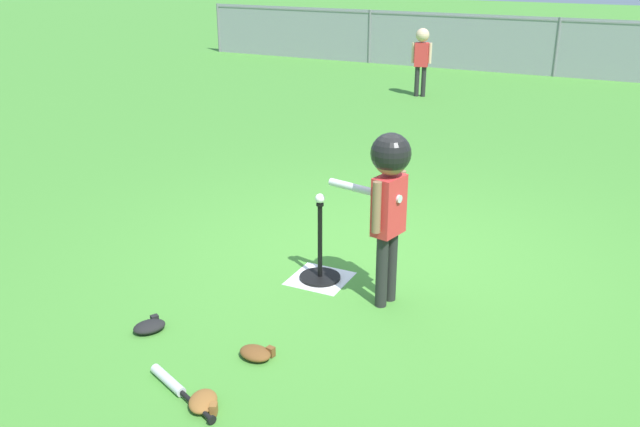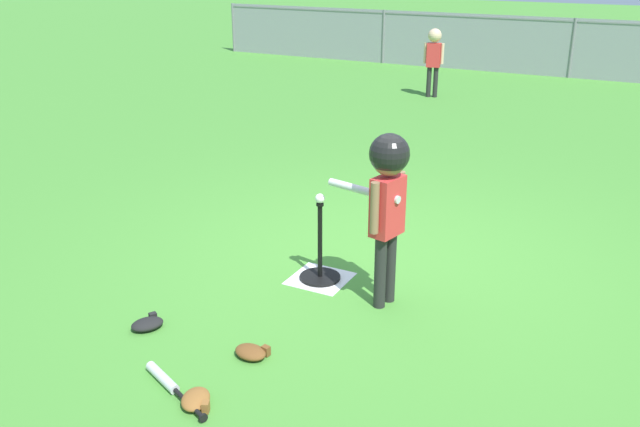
# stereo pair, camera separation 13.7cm
# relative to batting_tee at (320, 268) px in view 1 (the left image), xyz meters

# --- Properties ---
(ground_plane) EXTENTS (60.00, 60.00, 0.00)m
(ground_plane) POSITION_rel_batting_tee_xyz_m (0.26, 0.53, -0.10)
(ground_plane) COLOR #478C33
(home_plate) EXTENTS (0.44, 0.44, 0.01)m
(home_plate) POSITION_rel_batting_tee_xyz_m (0.00, 0.00, -0.09)
(home_plate) COLOR white
(home_plate) RESTS_ON ground_plane
(batting_tee) EXTENTS (0.32, 0.32, 0.63)m
(batting_tee) POSITION_rel_batting_tee_xyz_m (0.00, 0.00, 0.00)
(batting_tee) COLOR black
(batting_tee) RESTS_ON ground_plane
(baseball_on_tee) EXTENTS (0.07, 0.07, 0.07)m
(baseball_on_tee) POSITION_rel_batting_tee_xyz_m (0.00, 0.00, 0.57)
(baseball_on_tee) COLOR white
(baseball_on_tee) RESTS_ON batting_tee
(batter_child) EXTENTS (0.64, 0.36, 1.27)m
(batter_child) POSITION_rel_batting_tee_xyz_m (0.59, -0.13, 0.81)
(batter_child) COLOR #262626
(batter_child) RESTS_ON ground_plane
(fielder_near_right) EXTENTS (0.34, 0.23, 1.16)m
(fielder_near_right) POSITION_rel_batting_tee_xyz_m (-1.54, 7.12, 0.65)
(fielder_near_right) COLOR #262626
(fielder_near_right) RESTS_ON ground_plane
(spare_bat_silver) EXTENTS (0.62, 0.31, 0.06)m
(spare_bat_silver) POSITION_rel_batting_tee_xyz_m (-0.14, -1.68, -0.07)
(spare_bat_silver) COLOR silver
(spare_bat_silver) RESTS_ON ground_plane
(glove_by_plate) EXTENTS (0.25, 0.27, 0.07)m
(glove_by_plate) POSITION_rel_batting_tee_xyz_m (-0.69, -1.21, -0.06)
(glove_by_plate) COLOR black
(glove_by_plate) RESTS_ON ground_plane
(glove_near_bats) EXTENTS (0.24, 0.20, 0.07)m
(glove_near_bats) POSITION_rel_batting_tee_xyz_m (0.12, -1.18, -0.06)
(glove_near_bats) COLOR brown
(glove_near_bats) RESTS_ON ground_plane
(glove_tossed_aside) EXTENTS (0.24, 0.27, 0.07)m
(glove_tossed_aside) POSITION_rel_batting_tee_xyz_m (0.11, -1.74, -0.06)
(glove_tossed_aside) COLOR brown
(glove_tossed_aside) RESTS_ON ground_plane
(outfield_fence) EXTENTS (16.06, 0.06, 1.15)m
(outfield_fence) POSITION_rel_batting_tee_xyz_m (0.26, 10.18, 0.52)
(outfield_fence) COLOR slate
(outfield_fence) RESTS_ON ground_plane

